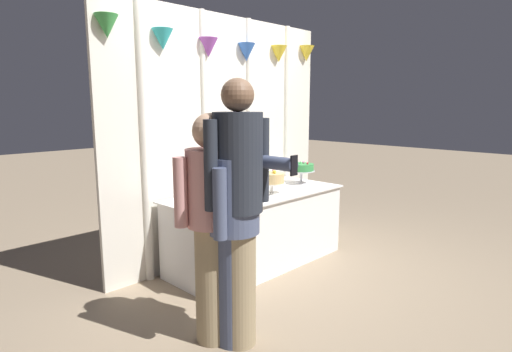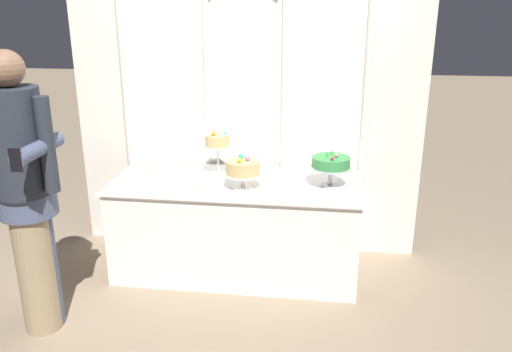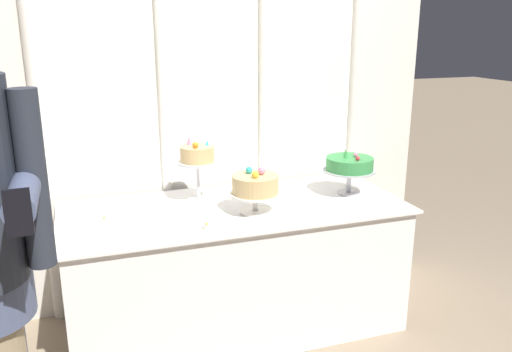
# 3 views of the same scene
# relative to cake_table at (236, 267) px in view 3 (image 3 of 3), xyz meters

# --- Properties ---
(ground_plane) EXTENTS (24.00, 24.00, 0.00)m
(ground_plane) POSITION_rel_cake_table_xyz_m (0.00, -0.10, -0.36)
(ground_plane) COLOR gray
(draped_curtain) EXTENTS (2.77, 0.18, 2.44)m
(draped_curtain) POSITION_rel_cake_table_xyz_m (-0.01, 0.45, 0.95)
(draped_curtain) COLOR white
(draped_curtain) RESTS_ON ground_plane
(cake_table) EXTENTS (1.83, 0.79, 0.72)m
(cake_table) POSITION_rel_cake_table_xyz_m (0.00, 0.00, 0.00)
(cake_table) COLOR white
(cake_table) RESTS_ON ground_plane
(cake_display_leftmost) EXTENTS (0.22, 0.22, 0.36)m
(cake_display_leftmost) POSITION_rel_cake_table_xyz_m (-0.17, 0.15, 0.61)
(cake_display_leftmost) COLOR silver
(cake_display_leftmost) RESTS_ON cake_table
(cake_display_center) EXTENTS (0.27, 0.27, 0.24)m
(cake_display_center) POSITION_rel_cake_table_xyz_m (0.07, -0.13, 0.50)
(cake_display_center) COLOR silver
(cake_display_center) RESTS_ON cake_table
(cake_display_rightmost) EXTENTS (0.30, 0.30, 0.26)m
(cake_display_rightmost) POSITION_rel_cake_table_xyz_m (0.68, -0.01, 0.53)
(cake_display_rightmost) COLOR #B2B2B7
(cake_display_rightmost) RESTS_ON cake_table
(tealight_far_left) EXTENTS (0.04, 0.04, 0.03)m
(tealight_far_left) POSITION_rel_cake_table_xyz_m (-0.68, -0.01, 0.37)
(tealight_far_left) COLOR beige
(tealight_far_left) RESTS_ON cake_table
(tealight_near_left) EXTENTS (0.04, 0.04, 0.03)m
(tealight_near_left) POSITION_rel_cake_table_xyz_m (-0.22, -0.26, 0.37)
(tealight_near_left) COLOR beige
(tealight_near_left) RESTS_ON cake_table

